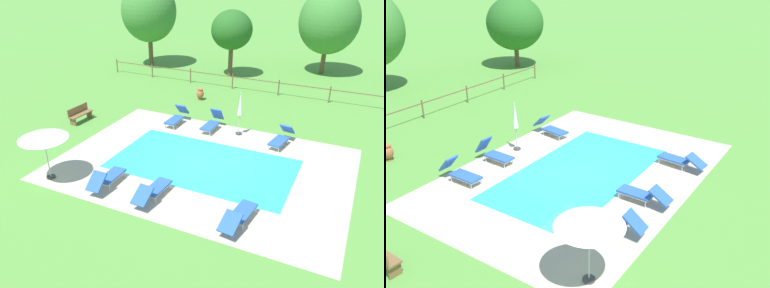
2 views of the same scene
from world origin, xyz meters
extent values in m
plane|color=#518E38|center=(0.00, 0.00, 0.00)|extent=(160.00, 160.00, 0.00)
cube|color=#B2A893|center=(0.00, 0.00, 0.00)|extent=(12.60, 8.96, 0.01)
cube|color=#2DB7C6|center=(0.00, 0.00, 0.01)|extent=(8.02, 4.38, 0.01)
cube|color=#C0B59F|center=(0.00, 2.31, 0.01)|extent=(8.50, 0.24, 0.01)
cube|color=#C0B59F|center=(0.00, -2.31, 0.01)|extent=(8.50, 0.24, 0.01)
cube|color=#C0B59F|center=(4.13, 0.00, 0.01)|extent=(0.24, 4.38, 0.01)
cube|color=#C0B59F|center=(-4.13, 0.00, 0.01)|extent=(0.24, 4.38, 0.01)
cube|color=#2856A8|center=(-1.10, 3.38, 0.32)|extent=(0.64, 1.32, 0.07)
cube|color=#2856A8|center=(-1.07, 4.27, 0.66)|extent=(0.62, 0.57, 0.72)
cube|color=silver|center=(-1.10, 3.38, 0.26)|extent=(0.61, 1.29, 0.04)
cylinder|color=silver|center=(-0.86, 2.82, 0.14)|extent=(0.04, 0.04, 0.28)
cylinder|color=silver|center=(-1.37, 2.84, 0.14)|extent=(0.04, 0.04, 0.28)
cylinder|color=silver|center=(-0.82, 3.92, 0.14)|extent=(0.04, 0.04, 0.28)
cylinder|color=silver|center=(-1.33, 3.94, 0.14)|extent=(0.04, 0.04, 0.28)
cube|color=#2856A8|center=(-0.62, -2.90, 0.32)|extent=(0.65, 1.32, 0.07)
cube|color=#2856A8|center=(-0.66, -3.91, 0.53)|extent=(0.63, 0.78, 0.49)
cube|color=silver|center=(-0.62, -2.90, 0.26)|extent=(0.62, 1.29, 0.04)
cylinder|color=silver|center=(-0.85, -2.34, 0.14)|extent=(0.04, 0.04, 0.28)
cylinder|color=silver|center=(-0.34, -2.36, 0.14)|extent=(0.04, 0.04, 0.28)
cylinder|color=silver|center=(-0.89, -3.45, 0.14)|extent=(0.04, 0.04, 0.28)
cylinder|color=silver|center=(-0.38, -3.47, 0.14)|extent=(0.04, 0.04, 0.28)
cube|color=#2856A8|center=(2.61, 3.12, 0.32)|extent=(0.81, 1.38, 0.07)
cube|color=#2856A8|center=(2.77, 4.06, 0.60)|extent=(0.70, 0.76, 0.62)
cube|color=silver|center=(2.61, 3.12, 0.26)|extent=(0.78, 1.35, 0.04)
cylinder|color=silver|center=(2.77, 2.53, 0.14)|extent=(0.04, 0.04, 0.28)
cylinder|color=silver|center=(2.27, 2.62, 0.14)|extent=(0.04, 0.04, 0.28)
cylinder|color=silver|center=(2.96, 3.62, 0.14)|extent=(0.04, 0.04, 0.28)
cylinder|color=silver|center=(2.45, 3.70, 0.14)|extent=(0.04, 0.04, 0.28)
cube|color=#2856A8|center=(2.86, -2.96, 0.32)|extent=(0.74, 1.36, 0.07)
cube|color=#2856A8|center=(2.75, -3.98, 0.51)|extent=(0.68, 0.84, 0.45)
cube|color=silver|center=(2.86, -2.96, 0.26)|extent=(0.71, 1.33, 0.04)
cylinder|color=silver|center=(2.67, -2.38, 0.14)|extent=(0.04, 0.04, 0.28)
cylinder|color=silver|center=(3.18, -2.44, 0.14)|extent=(0.04, 0.04, 0.28)
cylinder|color=silver|center=(2.54, -3.48, 0.14)|extent=(0.04, 0.04, 0.28)
cylinder|color=silver|center=(3.05, -3.54, 0.14)|extent=(0.04, 0.04, 0.28)
cube|color=#2856A8|center=(-3.15, 3.25, 0.32)|extent=(0.61, 1.30, 0.07)
cube|color=#2856A8|center=(-3.14, 4.18, 0.63)|extent=(0.60, 0.62, 0.67)
cube|color=silver|center=(-3.15, 3.25, 0.26)|extent=(0.58, 1.28, 0.04)
cylinder|color=silver|center=(-2.90, 2.69, 0.14)|extent=(0.04, 0.04, 0.28)
cylinder|color=silver|center=(-3.41, 2.70, 0.14)|extent=(0.04, 0.04, 0.28)
cylinder|color=silver|center=(-2.89, 3.80, 0.14)|extent=(0.04, 0.04, 0.28)
cylinder|color=silver|center=(-3.40, 3.80, 0.14)|extent=(0.04, 0.04, 0.28)
cube|color=#2856A8|center=(-2.73, -2.96, 0.32)|extent=(0.64, 1.32, 0.07)
cube|color=#2856A8|center=(-2.70, -3.94, 0.58)|extent=(0.62, 0.72, 0.58)
cube|color=silver|center=(-2.73, -2.96, 0.26)|extent=(0.61, 1.29, 0.04)
cylinder|color=silver|center=(-3.00, -2.42, 0.14)|extent=(0.04, 0.04, 0.28)
cylinder|color=silver|center=(-2.49, -2.40, 0.14)|extent=(0.04, 0.04, 0.28)
cylinder|color=silver|center=(-2.97, -3.52, 0.14)|extent=(0.04, 0.04, 0.28)
cylinder|color=silver|center=(-2.46, -3.51, 0.14)|extent=(0.04, 0.04, 0.28)
cylinder|color=#383838|center=(-5.23, -3.81, 0.04)|extent=(0.36, 0.36, 0.08)
cylinder|color=#B2B5B7|center=(-5.23, -3.81, 1.09)|extent=(0.04, 0.04, 2.18)
cone|color=white|center=(-5.23, -3.81, 2.01)|extent=(1.95, 1.95, 0.38)
sphere|color=white|center=(-5.23, -3.81, 2.21)|extent=(0.06, 0.06, 0.06)
cylinder|color=#383838|center=(0.40, 3.66, 0.04)|extent=(0.32, 0.32, 0.08)
cylinder|color=#B2B5B7|center=(0.40, 3.66, 0.54)|extent=(0.04, 0.04, 1.09)
cone|color=white|center=(0.40, 3.66, 1.66)|extent=(0.25, 0.25, 1.14)
sphere|color=white|center=(0.40, 3.66, 2.25)|extent=(0.05, 0.05, 0.05)
cube|color=brown|center=(-8.08, 1.48, 0.44)|extent=(0.51, 1.52, 0.06)
cube|color=brown|center=(-8.28, 1.49, 0.67)|extent=(0.12, 1.50, 0.40)
cube|color=brown|center=(-8.05, 2.12, 0.21)|extent=(0.40, 0.08, 0.41)
cube|color=brown|center=(-8.11, 0.84, 0.21)|extent=(0.40, 0.08, 0.41)
cylinder|color=#A85B38|center=(-3.57, 7.57, 0.04)|extent=(0.25, 0.25, 0.08)
ellipsoid|color=#A85B38|center=(-3.57, 7.57, 0.39)|extent=(0.46, 0.46, 0.62)
cylinder|color=#A85B38|center=(-3.57, 7.57, 0.70)|extent=(0.35, 0.35, 0.06)
cylinder|color=brown|center=(-12.18, 10.60, 0.53)|extent=(0.08, 0.08, 1.05)
cylinder|color=brown|center=(-8.95, 10.60, 0.53)|extent=(0.08, 0.08, 1.05)
cylinder|color=brown|center=(-5.73, 10.60, 0.53)|extent=(0.08, 0.08, 1.05)
cylinder|color=brown|center=(-2.50, 10.60, 0.53)|extent=(0.08, 0.08, 1.05)
cylinder|color=brown|center=(0.73, 10.60, 0.53)|extent=(0.08, 0.08, 1.05)
cylinder|color=brown|center=(3.95, 10.60, 0.53)|extent=(0.08, 0.08, 1.05)
cube|color=brown|center=(-0.89, 10.60, 0.85)|extent=(22.58, 0.05, 0.05)
cylinder|color=brown|center=(-3.77, 13.53, 1.18)|extent=(0.33, 0.33, 2.37)
ellipsoid|color=#235B1E|center=(-3.77, 13.53, 3.44)|extent=(3.04, 3.04, 2.86)
cylinder|color=brown|center=(2.50, 17.28, 1.07)|extent=(0.35, 0.35, 2.14)
ellipsoid|color=#3D7F33|center=(2.50, 17.28, 3.97)|extent=(4.42, 4.42, 4.86)
cylinder|color=brown|center=(-10.84, 13.59, 1.28)|extent=(0.37, 0.37, 2.55)
ellipsoid|color=#3D7F33|center=(-10.84, 13.59, 4.35)|extent=(4.39, 4.39, 4.79)
camera|label=1|loc=(5.89, -13.41, 8.30)|focal=35.33mm
camera|label=2|loc=(-13.60, -8.99, 8.53)|focal=41.65mm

